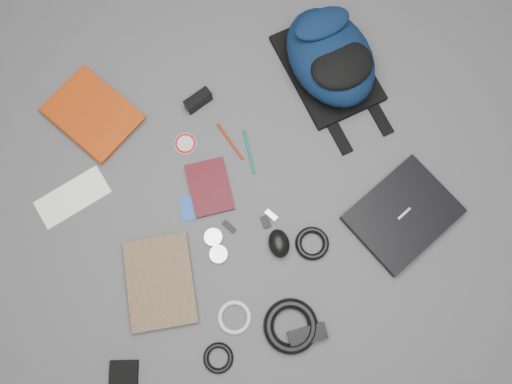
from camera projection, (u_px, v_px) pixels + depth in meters
name	position (u px, v px, depth m)	size (l,w,h in m)	color
ground	(256.00, 193.00, 1.60)	(4.00, 4.00, 0.00)	#4F4F51
backpack	(330.00, 57.00, 1.63)	(0.28, 0.41, 0.17)	black
laptop	(403.00, 214.00, 1.57)	(0.32, 0.25, 0.03)	black
textbook_red	(70.00, 138.00, 1.63)	(0.21, 0.29, 0.03)	#942C08
comic_book	(127.00, 287.00, 1.52)	(0.20, 0.28, 0.02)	#BD880D
envelope	(73.00, 197.00, 1.60)	(0.23, 0.10, 0.00)	white
dvd_case	(210.00, 187.00, 1.60)	(0.13, 0.18, 0.01)	#390B0F
compact_camera	(198.00, 101.00, 1.65)	(0.09, 0.03, 0.05)	black
sticker_disc	(185.00, 144.00, 1.64)	(0.07, 0.07, 0.00)	silver
pen_teal	(249.00, 151.00, 1.63)	(0.01, 0.01, 0.15)	#0A6254
pen_red	(230.00, 141.00, 1.64)	(0.01, 0.01, 0.15)	#9C1D0C
id_badge	(189.00, 208.00, 1.59)	(0.05, 0.08, 0.00)	#1745B0
usb_black	(229.00, 227.00, 1.58)	(0.02, 0.05, 0.01)	black
usb_silver	(271.00, 215.00, 1.58)	(0.02, 0.04, 0.01)	#B6B6B9
key_fob	(266.00, 222.00, 1.58)	(0.02, 0.04, 0.01)	black
mouse	(279.00, 243.00, 1.54)	(0.06, 0.09, 0.05)	black
headphone_left	(213.00, 237.00, 1.56)	(0.06, 0.06, 0.01)	silver
headphone_right	(219.00, 254.00, 1.55)	(0.06, 0.06, 0.01)	#B7B6B9
cable_coil	(312.00, 243.00, 1.56)	(0.11, 0.11, 0.02)	black
power_brick	(307.00, 335.00, 1.49)	(0.11, 0.05, 0.03)	black
power_cord_coil	(291.00, 326.00, 1.49)	(0.17, 0.17, 0.03)	black
pouch	(124.00, 375.00, 1.46)	(0.08, 0.08, 0.02)	black
earbud_coil	(218.00, 358.00, 1.48)	(0.09, 0.09, 0.02)	black
white_cable_coil	(234.00, 317.00, 1.51)	(0.10, 0.10, 0.01)	silver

